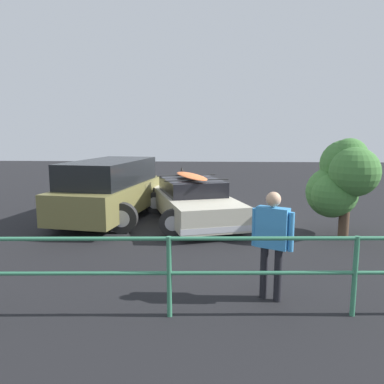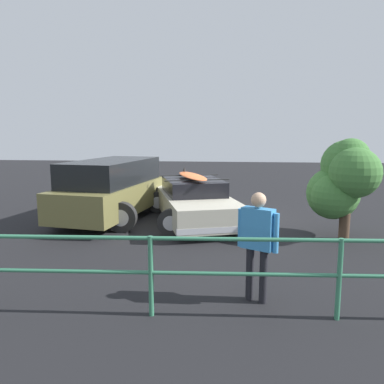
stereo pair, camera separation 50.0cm
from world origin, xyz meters
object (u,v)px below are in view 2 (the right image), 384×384
at_px(person_bystander, 258,237).
at_px(bush_near_left, 343,179).
at_px(sedan_car, 194,201).
at_px(suv_car, 113,188).

bearing_deg(person_bystander, bush_near_left, -120.89).
height_order(sedan_car, suv_car, suv_car).
distance_m(sedan_car, person_bystander, 5.29).
height_order(person_bystander, bush_near_left, bush_near_left).
bearing_deg(bush_near_left, suv_car, -12.86).
xyz_separation_m(sedan_car, bush_near_left, (-3.71, 1.31, 0.83)).
bearing_deg(sedan_car, bush_near_left, 160.47).
relative_size(suv_car, person_bystander, 2.88).
bearing_deg(suv_car, sedan_car, 178.06).
height_order(sedan_car, bush_near_left, bush_near_left).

